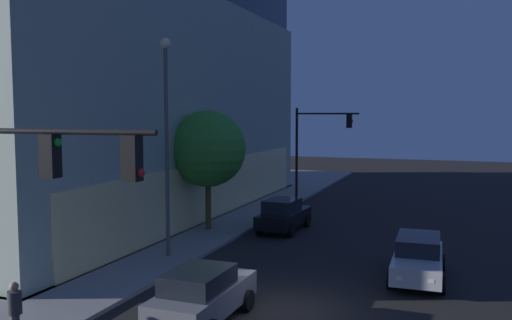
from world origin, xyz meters
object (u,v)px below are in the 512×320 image
street_lamp_sidewalk (166,123)px  pedestrian_waiting (15,308)px  traffic_light_near_corner (16,192)px  sidewalk_tree (208,149)px  car_silver (418,257)px  traffic_light_far_corner (315,139)px  car_black (283,215)px  car_grey (202,295)px  modern_building (12,88)px

street_lamp_sidewalk → pedestrian_waiting: size_ratio=5.44×
traffic_light_near_corner → street_lamp_sidewalk: (10.99, 2.62, 1.25)m
traffic_light_near_corner → street_lamp_sidewalk: street_lamp_sidewalk is taller
sidewalk_tree → car_silver: sidewalk_tree is taller
traffic_light_far_corner → car_black: traffic_light_far_corner is taller
street_lamp_sidewalk → car_grey: (-5.86, -4.44, -4.89)m
modern_building → car_black: bearing=-94.8°
car_silver → car_black: size_ratio=1.06×
sidewalk_tree → car_grey: size_ratio=1.45×
sidewalk_tree → pedestrian_waiting: size_ratio=3.69×
pedestrian_waiting → car_black: 16.42m
modern_building → car_silver: size_ratio=6.64×
car_grey → car_black: (12.89, 1.56, 0.01)m
sidewalk_tree → car_grey: bearing=-155.5°
traffic_light_near_corner → car_silver: bearing=-32.3°
street_lamp_sidewalk → car_black: (7.03, -2.89, -4.89)m
traffic_light_near_corner → car_silver: (11.78, -7.45, -3.67)m
car_grey → car_silver: car_grey is taller
car_grey → street_lamp_sidewalk: bearing=37.2°
sidewalk_tree → modern_building: bearing=78.5°
sidewalk_tree → car_grey: 12.90m
sidewalk_tree → car_grey: sidewalk_tree is taller
traffic_light_near_corner → car_grey: 6.55m
traffic_light_far_corner → street_lamp_sidewalk: bearing=172.2°
modern_building → street_lamp_sidewalk: (-8.67, -16.51, -2.07)m
modern_building → street_lamp_sidewalk: bearing=-117.7°
traffic_light_near_corner → sidewalk_tree: 16.78m
car_silver → car_black: (6.25, 7.18, 0.04)m
street_lamp_sidewalk → pedestrian_waiting: bearing=-175.4°
modern_building → traffic_light_far_corner: (7.64, -18.75, -3.39)m
car_grey → car_silver: size_ratio=0.92×
car_silver → sidewalk_tree: bearing=66.6°
modern_building → traffic_light_near_corner: 27.63m
traffic_light_near_corner → car_black: (18.02, -0.27, -3.63)m
modern_building → sidewalk_tree: bearing=-101.5°
car_grey → car_black: bearing=6.9°
street_lamp_sidewalk → car_grey: bearing=-142.8°
modern_building → car_black: (-1.63, -19.39, -6.96)m
sidewalk_tree → pedestrian_waiting: (-14.69, -1.45, -3.18)m
pedestrian_waiting → car_silver: pedestrian_waiting is taller
traffic_light_near_corner → street_lamp_sidewalk: bearing=13.4°
car_grey → car_black: size_ratio=0.98×
pedestrian_waiting → car_grey: bearing=-47.6°
traffic_light_near_corner → sidewalk_tree: traffic_light_near_corner is taller
traffic_light_far_corner → car_silver: bearing=-153.2°
sidewalk_tree → car_black: sidewalk_tree is taller
street_lamp_sidewalk → sidewalk_tree: bearing=7.4°
traffic_light_far_corner → car_grey: bearing=-174.3°
traffic_light_far_corner → street_lamp_sidewalk: size_ratio=0.70×
street_lamp_sidewalk → car_silver: (0.79, -10.07, -4.93)m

